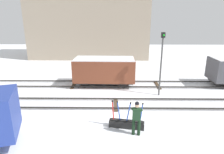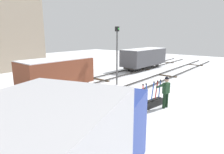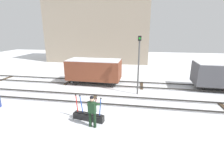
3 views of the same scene
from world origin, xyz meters
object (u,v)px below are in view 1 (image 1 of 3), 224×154
at_px(switch_lever_frame, 127,123).
at_px(freight_car_far_end, 104,70).
at_px(rail_worker, 137,116).
at_px(signal_post, 161,59).

distance_m(switch_lever_frame, freight_car_far_end, 6.80).
bearing_deg(switch_lever_frame, rail_worker, -45.55).
xyz_separation_m(switch_lever_frame, freight_car_far_end, (-1.46, 6.55, 1.08)).
relative_size(switch_lever_frame, freight_car_far_end, 0.37).
xyz_separation_m(switch_lever_frame, signal_post, (2.63, 4.43, 2.46)).
relative_size(rail_worker, freight_car_far_end, 0.35).
distance_m(rail_worker, signal_post, 5.77).
bearing_deg(rail_worker, freight_car_far_end, 114.48).
relative_size(signal_post, freight_car_far_end, 0.91).
distance_m(switch_lever_frame, rail_worker, 1.04).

